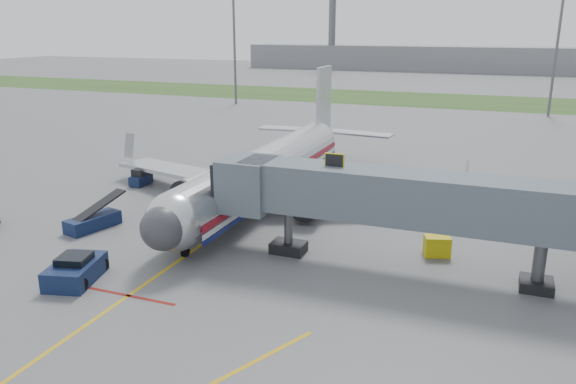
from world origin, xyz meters
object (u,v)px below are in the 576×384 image
(baggage_tug, at_px, (141,178))
(ramp_worker, at_px, (230,183))
(pushback_tug, at_px, (75,270))
(airliner, at_px, (266,170))
(belt_loader, at_px, (93,221))

(baggage_tug, bearing_deg, ramp_worker, 7.48)
(pushback_tug, distance_m, ramp_worker, 19.91)
(airliner, relative_size, baggage_tug, 15.73)
(baggage_tug, relative_size, ramp_worker, 1.48)
(baggage_tug, relative_size, belt_loader, 0.45)
(airliner, xyz_separation_m, baggage_tug, (-12.81, 0.01, -1.95))
(pushback_tug, xyz_separation_m, baggage_tug, (-8.80, 18.76, 0.03))
(belt_loader, xyz_separation_m, ramp_worker, (4.92, 12.36, 0.18))
(belt_loader, bearing_deg, pushback_tug, -56.56)
(ramp_worker, bearing_deg, belt_loader, -151.29)
(baggage_tug, distance_m, ramp_worker, 8.82)
(baggage_tug, bearing_deg, airliner, -0.06)
(baggage_tug, distance_m, belt_loader, 11.85)
(airliner, xyz_separation_m, ramp_worker, (-4.07, 1.16, -1.88))
(pushback_tug, bearing_deg, belt_loader, 123.44)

